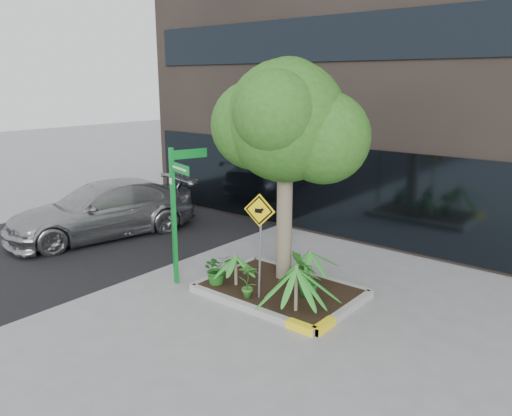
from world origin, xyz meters
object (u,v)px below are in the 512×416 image
Objects in this scene: tree at (286,121)px; cattle_sign at (260,228)px; street_sign_post at (177,202)px; parked_car at (102,210)px.

cattle_sign is (0.26, -1.21, -2.03)m from tree.
street_sign_post is 1.42× the size of cattle_sign.
tree reaches higher than parked_car.
cattle_sign is at bearing 26.64° from street_sign_post.
parked_car is 2.50× the size of cattle_sign.
street_sign_post reaches higher than cattle_sign.
parked_car is at bearing -174.98° from street_sign_post.
parked_car is 6.60m from cattle_sign.
tree is at bearing 88.02° from cattle_sign.
parked_car is at bearing -175.43° from tree.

